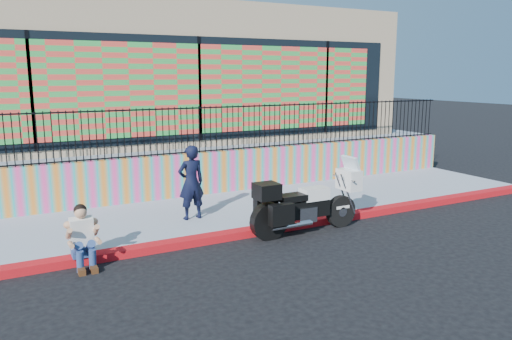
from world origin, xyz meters
TOP-DOWN VIEW (x-y plane):
  - ground at (0.00, 0.00)m, footprint 90.00×90.00m
  - red_curb at (0.00, 0.00)m, footprint 16.00×0.30m
  - sidewalk at (0.00, 1.65)m, footprint 16.00×3.00m
  - mural_wall at (0.00, 3.25)m, footprint 16.00×0.20m
  - metal_fence at (0.00, 3.25)m, footprint 15.80×0.04m
  - elevated_platform at (0.00, 8.35)m, footprint 16.00×10.00m
  - storefront_building at (0.00, 8.13)m, footprint 14.00×8.06m
  - police_motorcycle at (0.50, -0.38)m, footprint 2.47×0.82m
  - police_officer at (-1.38, 1.22)m, footprint 0.61×0.42m
  - seated_man at (-3.87, -0.23)m, footprint 0.54×0.71m

SIDE VIEW (x-z plane):
  - ground at x=0.00m, z-range 0.00..0.00m
  - red_curb at x=0.00m, z-range 0.00..0.15m
  - sidewalk at x=0.00m, z-range 0.00..0.15m
  - seated_man at x=-3.87m, z-range -0.08..0.98m
  - elevated_platform at x=0.00m, z-range 0.00..1.25m
  - police_motorcycle at x=0.50m, z-range -0.12..1.41m
  - mural_wall at x=0.00m, z-range 0.15..1.25m
  - police_officer at x=-1.38m, z-range 0.15..1.77m
  - metal_fence at x=0.00m, z-range 1.25..2.45m
  - storefront_building at x=0.00m, z-range 1.25..5.25m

